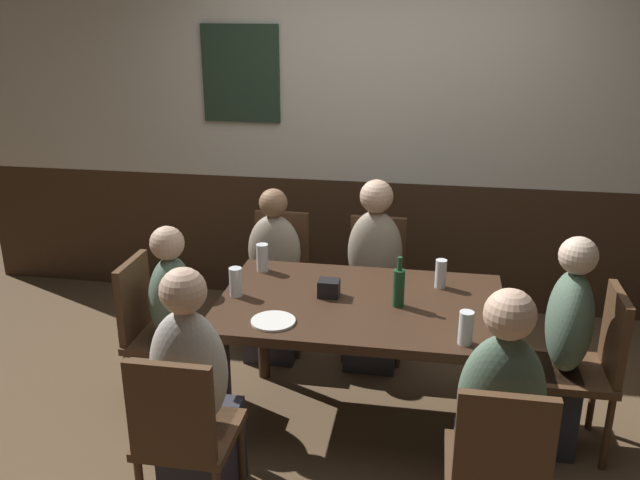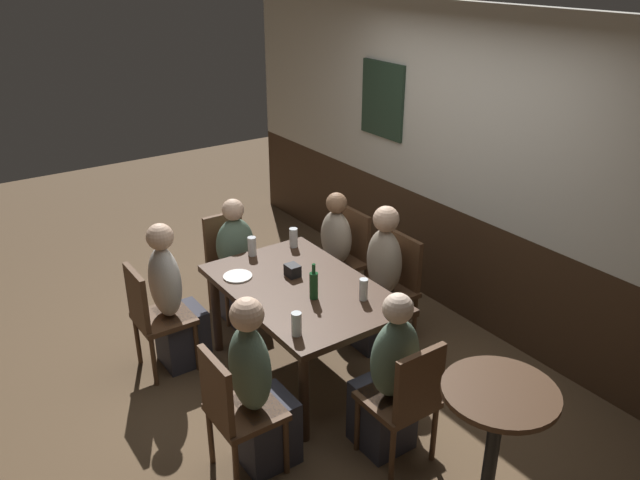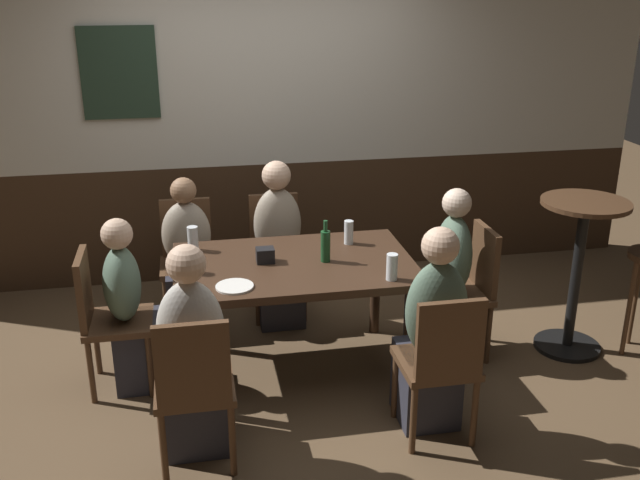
{
  "view_description": "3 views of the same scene",
  "coord_description": "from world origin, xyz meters",
  "px_view_note": "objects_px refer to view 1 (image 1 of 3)",
  "views": [
    {
      "loc": [
        0.33,
        -3.14,
        2.21
      ],
      "look_at": [
        -0.24,
        0.15,
        1.01
      ],
      "focal_mm": 37.79,
      "sensor_mm": 36.0,
      "label": 1
    },
    {
      "loc": [
        3.37,
        -2.16,
        2.93
      ],
      "look_at": [
        0.04,
        0.14,
        1.09
      ],
      "focal_mm": 35.53,
      "sensor_mm": 36.0,
      "label": 2
    },
    {
      "loc": [
        -0.61,
        -4.04,
        2.41
      ],
      "look_at": [
        0.17,
        0.05,
        0.86
      ],
      "focal_mm": 40.41,
      "sensor_mm": 36.0,
      "label": 3
    }
  ],
  "objects_px": {
    "tumbler_short": "(466,330)",
    "pint_glass_stout": "(441,275)",
    "chair_left_near": "(183,432)",
    "chair_head_east": "(588,362)",
    "tumbler_water": "(262,259)",
    "dining_table": "(360,316)",
    "person_left_near": "(196,409)",
    "person_head_east": "(554,362)",
    "chair_right_near": "(498,466)",
    "beer_bottle_green": "(399,287)",
    "condiment_caddy": "(329,288)",
    "pint_glass_amber": "(236,283)",
    "person_head_west": "(183,336)",
    "person_mid_far": "(373,287)",
    "chair_head_west": "(154,326)",
    "plate_white_large": "(273,321)",
    "chair_left_far": "(279,272)",
    "person_right_near": "(495,439)",
    "person_left_far": "(273,287)",
    "chair_mid_far": "(376,278)"
  },
  "relations": [
    {
      "from": "person_mid_far",
      "to": "beer_bottle_green",
      "type": "xyz_separation_m",
      "value": [
        0.19,
        -0.75,
        0.34
      ]
    },
    {
      "from": "person_mid_far",
      "to": "person_head_west",
      "type": "distance_m",
      "value": 1.22
    },
    {
      "from": "chair_left_near",
      "to": "pint_glass_stout",
      "type": "relative_size",
      "value": 5.6
    },
    {
      "from": "dining_table",
      "to": "pint_glass_amber",
      "type": "distance_m",
      "value": 0.67
    },
    {
      "from": "pint_glass_amber",
      "to": "condiment_caddy",
      "type": "xyz_separation_m",
      "value": [
        0.48,
        0.07,
        -0.03
      ]
    },
    {
      "from": "chair_mid_far",
      "to": "chair_left_near",
      "type": "xyz_separation_m",
      "value": [
        -0.64,
        -1.78,
        0.0
      ]
    },
    {
      "from": "chair_head_east",
      "to": "tumbler_short",
      "type": "distance_m",
      "value": 0.8
    },
    {
      "from": "chair_right_near",
      "to": "person_head_east",
      "type": "height_order",
      "value": "person_head_east"
    },
    {
      "from": "person_head_west",
      "to": "pint_glass_amber",
      "type": "relative_size",
      "value": 7.03
    },
    {
      "from": "tumbler_water",
      "to": "pint_glass_amber",
      "type": "height_order",
      "value": "tumbler_water"
    },
    {
      "from": "dining_table",
      "to": "chair_right_near",
      "type": "bearing_deg",
      "value": -54.19
    },
    {
      "from": "pint_glass_stout",
      "to": "person_head_west",
      "type": "bearing_deg",
      "value": -169.69
    },
    {
      "from": "person_left_near",
      "to": "person_left_far",
      "type": "height_order",
      "value": "person_left_near"
    },
    {
      "from": "person_mid_far",
      "to": "tumbler_water",
      "type": "xyz_separation_m",
      "value": [
        -0.6,
        -0.41,
        0.31
      ]
    },
    {
      "from": "tumbler_short",
      "to": "pint_glass_stout",
      "type": "distance_m",
      "value": 0.63
    },
    {
      "from": "chair_head_east",
      "to": "person_head_west",
      "type": "distance_m",
      "value": 2.13
    },
    {
      "from": "beer_bottle_green",
      "to": "plate_white_large",
      "type": "bearing_deg",
      "value": -153.53
    },
    {
      "from": "chair_head_west",
      "to": "beer_bottle_green",
      "type": "relative_size",
      "value": 3.33
    },
    {
      "from": "person_left_near",
      "to": "tumbler_water",
      "type": "height_order",
      "value": "person_left_near"
    },
    {
      "from": "chair_left_near",
      "to": "chair_head_east",
      "type": "relative_size",
      "value": 1.0
    },
    {
      "from": "tumbler_water",
      "to": "chair_head_west",
      "type": "bearing_deg",
      "value": -149.88
    },
    {
      "from": "dining_table",
      "to": "person_mid_far",
      "type": "relative_size",
      "value": 1.24
    },
    {
      "from": "tumbler_short",
      "to": "chair_mid_far",
      "type": "bearing_deg",
      "value": 112.16
    },
    {
      "from": "person_left_near",
      "to": "beer_bottle_green",
      "type": "bearing_deg",
      "value": 40.35
    },
    {
      "from": "dining_table",
      "to": "person_left_near",
      "type": "xyz_separation_m",
      "value": [
        -0.64,
        -0.73,
        -0.15
      ]
    },
    {
      "from": "chair_left_near",
      "to": "person_left_near",
      "type": "distance_m",
      "value": 0.16
    },
    {
      "from": "chair_right_near",
      "to": "chair_head_west",
      "type": "height_order",
      "value": "same"
    },
    {
      "from": "person_head_west",
      "to": "beer_bottle_green",
      "type": "height_order",
      "value": "person_head_west"
    },
    {
      "from": "chair_head_east",
      "to": "tumbler_water",
      "type": "height_order",
      "value": "tumbler_water"
    },
    {
      "from": "dining_table",
      "to": "person_head_east",
      "type": "distance_m",
      "value": 1.0
    },
    {
      "from": "chair_right_near",
      "to": "person_head_east",
      "type": "bearing_deg",
      "value": 69.06
    },
    {
      "from": "chair_head_east",
      "to": "plate_white_large",
      "type": "bearing_deg",
      "value": -168.58
    },
    {
      "from": "tumbler_short",
      "to": "beer_bottle_green",
      "type": "bearing_deg",
      "value": 132.76
    },
    {
      "from": "person_left_near",
      "to": "pint_glass_stout",
      "type": "distance_m",
      "value": 1.47
    },
    {
      "from": "chair_right_near",
      "to": "condiment_caddy",
      "type": "distance_m",
      "value": 1.27
    },
    {
      "from": "chair_left_near",
      "to": "tumbler_water",
      "type": "xyz_separation_m",
      "value": [
        0.04,
        1.21,
        0.31
      ]
    },
    {
      "from": "person_head_west",
      "to": "condiment_caddy",
      "type": "bearing_deg",
      "value": 2.52
    },
    {
      "from": "tumbler_short",
      "to": "chair_right_near",
      "type": "bearing_deg",
      "value": -76.04
    },
    {
      "from": "plate_white_large",
      "to": "chair_right_near",
      "type": "bearing_deg",
      "value": -29.42
    },
    {
      "from": "person_head_east",
      "to": "pint_glass_stout",
      "type": "bearing_deg",
      "value": 156.7
    },
    {
      "from": "chair_mid_far",
      "to": "pint_glass_amber",
      "type": "relative_size",
      "value": 5.7
    },
    {
      "from": "chair_left_near",
      "to": "chair_head_east",
      "type": "bearing_deg",
      "value": 26.48
    },
    {
      "from": "person_head_west",
      "to": "beer_bottle_green",
      "type": "bearing_deg",
      "value": -1.03
    },
    {
      "from": "chair_head_west",
      "to": "person_left_near",
      "type": "bearing_deg",
      "value": -55.44
    },
    {
      "from": "chair_left_far",
      "to": "person_mid_far",
      "type": "height_order",
      "value": "person_mid_far"
    },
    {
      "from": "dining_table",
      "to": "pint_glass_amber",
      "type": "height_order",
      "value": "pint_glass_amber"
    },
    {
      "from": "dining_table",
      "to": "person_right_near",
      "type": "bearing_deg",
      "value": -48.65
    },
    {
      "from": "person_left_far",
      "to": "plate_white_large",
      "type": "height_order",
      "value": "person_left_far"
    },
    {
      "from": "beer_bottle_green",
      "to": "condiment_caddy",
      "type": "distance_m",
      "value": 0.37
    },
    {
      "from": "chair_left_near",
      "to": "pint_glass_stout",
      "type": "bearing_deg",
      "value": 47.6
    }
  ]
}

